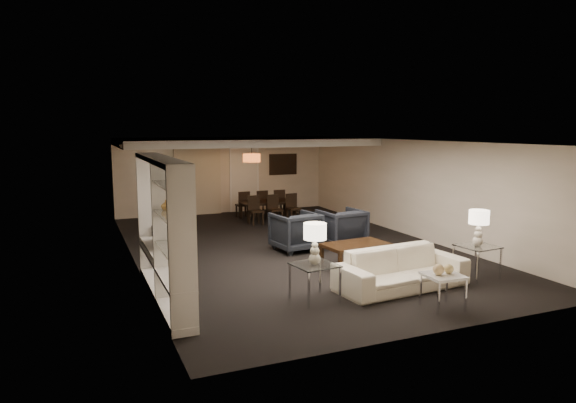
% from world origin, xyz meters
% --- Properties ---
extents(floor, '(11.00, 11.00, 0.00)m').
position_xyz_m(floor, '(0.00, 0.00, 0.00)').
color(floor, black).
rests_on(floor, ground).
extents(ceiling, '(7.00, 11.00, 0.02)m').
position_xyz_m(ceiling, '(0.00, 0.00, 2.50)').
color(ceiling, silver).
rests_on(ceiling, ground).
extents(wall_back, '(7.00, 0.02, 2.50)m').
position_xyz_m(wall_back, '(0.00, 5.50, 1.25)').
color(wall_back, '#C0B39B').
rests_on(wall_back, ground).
extents(wall_front, '(7.00, 0.02, 2.50)m').
position_xyz_m(wall_front, '(0.00, -5.50, 1.25)').
color(wall_front, '#C0B39B').
rests_on(wall_front, ground).
extents(wall_left, '(0.02, 11.00, 2.50)m').
position_xyz_m(wall_left, '(-3.50, 0.00, 1.25)').
color(wall_left, '#C0B39B').
rests_on(wall_left, ground).
extents(wall_right, '(0.02, 11.00, 2.50)m').
position_xyz_m(wall_right, '(3.50, 0.00, 1.25)').
color(wall_right, '#C0B39B').
rests_on(wall_right, ground).
extents(ceiling_soffit, '(7.00, 4.00, 0.20)m').
position_xyz_m(ceiling_soffit, '(0.00, 3.50, 2.40)').
color(ceiling_soffit, silver).
rests_on(ceiling_soffit, ceiling).
extents(curtains, '(1.50, 0.12, 2.40)m').
position_xyz_m(curtains, '(-0.90, 5.42, 1.20)').
color(curtains, beige).
rests_on(curtains, wall_back).
extents(door, '(0.90, 0.05, 2.10)m').
position_xyz_m(door, '(0.70, 5.47, 1.05)').
color(door, silver).
rests_on(door, wall_back).
extents(painting, '(0.95, 0.04, 0.65)m').
position_xyz_m(painting, '(2.10, 5.46, 1.55)').
color(painting, '#142D38').
rests_on(painting, wall_back).
extents(media_unit, '(0.38, 3.40, 2.35)m').
position_xyz_m(media_unit, '(-3.31, -2.60, 1.18)').
color(media_unit, white).
rests_on(media_unit, wall_left).
extents(pendant_light, '(0.52, 0.52, 0.24)m').
position_xyz_m(pendant_light, '(0.30, 3.50, 1.92)').
color(pendant_light, '#D8591E').
rests_on(pendant_light, ceiling_soffit).
extents(sofa, '(2.47, 1.15, 0.70)m').
position_xyz_m(sofa, '(0.65, -3.63, 0.35)').
color(sofa, beige).
rests_on(sofa, floor).
extents(coffee_table, '(1.39, 0.90, 0.47)m').
position_xyz_m(coffee_table, '(0.65, -2.03, 0.24)').
color(coffee_table, black).
rests_on(coffee_table, floor).
extents(armchair_left, '(1.07, 1.09, 0.89)m').
position_xyz_m(armchair_left, '(0.05, -0.33, 0.45)').
color(armchair_left, black).
rests_on(armchair_left, floor).
extents(armchair_right, '(1.02, 1.04, 0.89)m').
position_xyz_m(armchair_right, '(1.25, -0.33, 0.45)').
color(armchair_right, black).
rests_on(armchair_right, floor).
extents(side_table_left, '(0.73, 0.73, 0.61)m').
position_xyz_m(side_table_left, '(-1.05, -3.63, 0.31)').
color(side_table_left, white).
rests_on(side_table_left, floor).
extents(side_table_right, '(0.71, 0.71, 0.61)m').
position_xyz_m(side_table_right, '(2.35, -3.63, 0.31)').
color(side_table_right, white).
rests_on(side_table_right, floor).
extents(table_lamp_left, '(0.38, 0.38, 0.68)m').
position_xyz_m(table_lamp_left, '(-1.05, -3.63, 0.95)').
color(table_lamp_left, beige).
rests_on(table_lamp_left, side_table_left).
extents(table_lamp_right, '(0.38, 0.38, 0.68)m').
position_xyz_m(table_lamp_right, '(2.35, -3.63, 0.95)').
color(table_lamp_right, beige).
rests_on(table_lamp_right, side_table_right).
extents(marble_table, '(0.59, 0.59, 0.55)m').
position_xyz_m(marble_table, '(0.65, -4.73, 0.27)').
color(marble_table, silver).
rests_on(marble_table, floor).
extents(gold_gourd_a, '(0.18, 0.18, 0.18)m').
position_xyz_m(gold_gourd_a, '(0.55, -4.73, 0.64)').
color(gold_gourd_a, tan).
rests_on(gold_gourd_a, marble_table).
extents(gold_gourd_b, '(0.15, 0.15, 0.15)m').
position_xyz_m(gold_gourd_b, '(0.75, -4.73, 0.62)').
color(gold_gourd_b, tan).
rests_on(gold_gourd_b, marble_table).
extents(television, '(1.09, 0.14, 0.63)m').
position_xyz_m(television, '(-3.28, -1.84, 1.06)').
color(television, black).
rests_on(television, media_unit).
extents(vase_blue, '(0.15, 0.15, 0.16)m').
position_xyz_m(vase_blue, '(-3.31, -3.61, 1.14)').
color(vase_blue, '#224197').
rests_on(vase_blue, media_unit).
extents(vase_amber, '(0.15, 0.15, 0.16)m').
position_xyz_m(vase_amber, '(-3.31, -3.04, 1.64)').
color(vase_amber, gold).
rests_on(vase_amber, media_unit).
extents(floor_speaker, '(0.14, 0.14, 0.95)m').
position_xyz_m(floor_speaker, '(-3.20, -1.03, 0.47)').
color(floor_speaker, black).
rests_on(floor_speaker, floor).
extents(dining_table, '(1.65, 0.96, 0.57)m').
position_xyz_m(dining_table, '(0.85, 3.65, 0.28)').
color(dining_table, black).
rests_on(dining_table, floor).
extents(chair_nl, '(0.42, 0.42, 0.84)m').
position_xyz_m(chair_nl, '(0.25, 3.00, 0.42)').
color(chair_nl, black).
rests_on(chair_nl, floor).
extents(chair_nm, '(0.43, 0.43, 0.84)m').
position_xyz_m(chair_nm, '(0.85, 3.00, 0.42)').
color(chair_nm, black).
rests_on(chair_nm, floor).
extents(chair_nr, '(0.42, 0.42, 0.84)m').
position_xyz_m(chair_nr, '(1.45, 3.00, 0.42)').
color(chair_nr, black).
rests_on(chair_nr, floor).
extents(chair_fl, '(0.41, 0.41, 0.84)m').
position_xyz_m(chair_fl, '(0.25, 4.30, 0.42)').
color(chair_fl, black).
rests_on(chair_fl, floor).
extents(chair_fm, '(0.41, 0.41, 0.84)m').
position_xyz_m(chair_fm, '(0.85, 4.30, 0.42)').
color(chair_fm, black).
rests_on(chair_fm, floor).
extents(chair_fr, '(0.42, 0.42, 0.84)m').
position_xyz_m(chair_fr, '(1.45, 4.30, 0.42)').
color(chair_fr, black).
rests_on(chair_fr, floor).
extents(floor_lamp, '(0.30, 0.30, 1.59)m').
position_xyz_m(floor_lamp, '(-2.31, 5.20, 0.79)').
color(floor_lamp, black).
rests_on(floor_lamp, floor).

